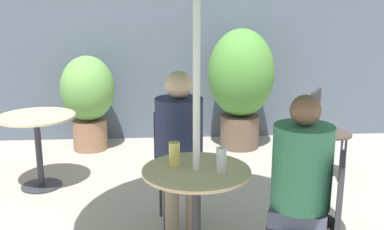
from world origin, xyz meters
The scene contains 12 objects.
storefront_wall centered at (0.00, 3.26, 1.50)m, with size 10.00×0.06×3.00m.
cafe_table_near centered at (0.21, 0.20, 0.52)m, with size 0.68×0.68×0.70m.
cafe_table_far centered at (-1.16, 1.68, 0.53)m, with size 0.71×0.71×0.70m.
bistro_chair_0 centered at (0.92, -0.09, 0.53)m, with size 0.44×0.43×0.87m.
bistro_chair_1 centered at (0.11, 0.96, 0.53)m, with size 0.39×0.41×0.87m.
bistro_chair_2 centered at (1.61, 1.82, 0.53)m, with size 0.45×0.44×0.87m.
seated_person_0 centered at (0.79, -0.04, 0.72)m, with size 0.41×0.39×1.22m.
seated_person_1 centered at (0.13, 0.82, 0.72)m, with size 0.36×0.39×1.23m.
beer_glass_0 centered at (0.08, 0.29, 0.78)m, with size 0.07×0.07×0.15m.
beer_glass_1 centered at (0.36, 0.15, 0.78)m, with size 0.06×0.06×0.15m.
potted_plant_0 centered at (-0.86, 2.82, 0.65)m, with size 0.63×0.63×1.12m.
potted_plant_1 centered at (0.94, 2.78, 0.82)m, with size 0.78×0.78×1.43m.
Camera 1 is at (0.01, -2.41, 1.70)m, focal length 42.00 mm.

